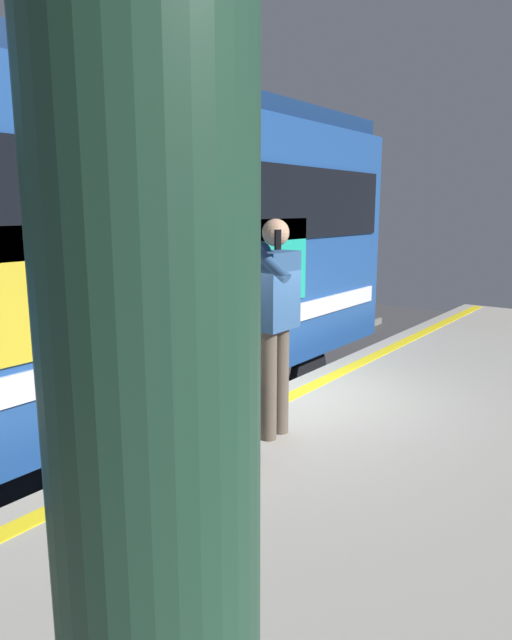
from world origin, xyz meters
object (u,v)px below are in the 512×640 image
at_px(handbag, 233,431).
at_px(station_column, 142,126).
at_px(train_carriage, 85,242).
at_px(passenger, 274,310).

bearing_deg(handbag, station_column, 36.34).
relative_size(train_carriage, passenger, 4.98).
bearing_deg(passenger, station_column, 31.01).
distance_m(train_carriage, station_column, 5.67).
relative_size(handbag, station_column, 0.10).
distance_m(train_carriage, handbag, 3.13).
relative_size(passenger, handbag, 4.42).
height_order(train_carriage, handbag, train_carriage).
relative_size(passenger, station_column, 0.45).
relative_size(train_carriage, station_column, 2.22).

